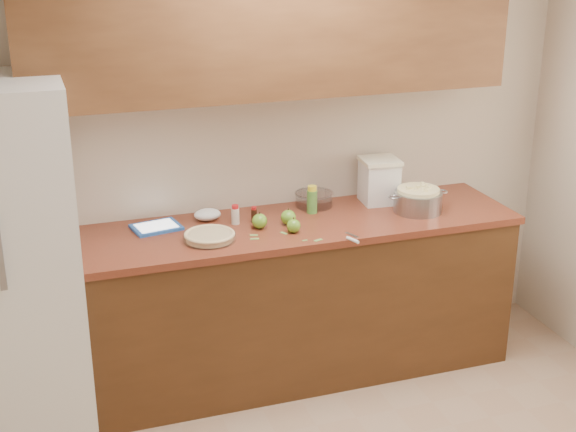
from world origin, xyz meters
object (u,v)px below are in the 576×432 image
object	(u,v)px
colander	(418,200)
tablet	(156,227)
pie	(210,236)
flour_canister	(379,180)

from	to	relation	value
colander	tablet	size ratio (longest dim) A/B	1.31
pie	tablet	size ratio (longest dim) A/B	0.97
colander	flour_canister	xyz separation A→B (m)	(-0.14, 0.22, 0.07)
pie	flour_canister	world-z (taller)	flour_canister
colander	flour_canister	size ratio (longest dim) A/B	1.39
pie	colander	distance (m)	1.23
flour_canister	tablet	distance (m)	1.32
pie	tablet	bearing A→B (deg)	132.23
tablet	colander	bearing A→B (deg)	-18.22
pie	tablet	world-z (taller)	pie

